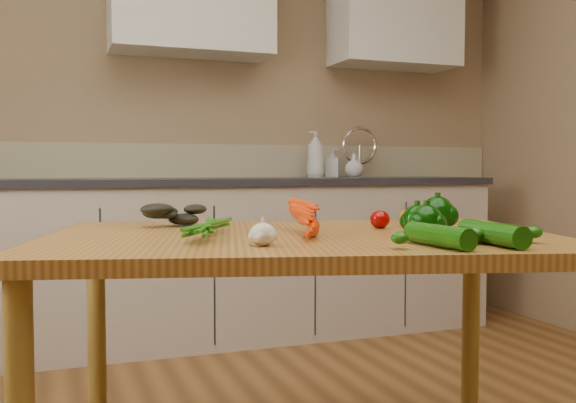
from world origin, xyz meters
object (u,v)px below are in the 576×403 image
Objects in this scene: carrot_bunch at (275,223)px; leafy_greens at (177,211)px; soap_bottle_a at (316,154)px; pepper_b at (437,214)px; soap_bottle_c at (354,165)px; tomato_c at (419,218)px; table at (302,264)px; tomato_b at (409,218)px; pepper_c at (426,222)px; tomato_a at (380,219)px; zucchini_b at (439,236)px; garlic_bulb at (263,234)px; zucchini_a at (492,233)px; pepper_a at (417,220)px; soap_bottle_b at (333,163)px.

leafy_greens is (-0.21, 0.35, 0.02)m from carrot_bunch.
pepper_b is (-0.42, -1.95, -0.22)m from soap_bottle_a.
soap_bottle_c is 2.06× the size of tomato_c.
table is 22.93× the size of tomato_c.
tomato_b is (-0.43, -1.81, -0.24)m from soap_bottle_a.
leafy_greens reaches higher than pepper_c.
leafy_greens is 0.64m from tomato_a.
soap_bottle_c is 2.45m from zucchini_b.
leafy_greens reaches higher than table.
leafy_greens is 2.32× the size of pepper_c.
garlic_bulb is 0.28× the size of zucchini_a.
tomato_c is at bearing 63.98° from zucchini_b.
table is at bearing -174.18° from tomato_c.
table is at bearing 117.34° from zucchini_b.
tomato_a is at bearing 93.06° from pepper_a.
soap_bottle_b is 0.67× the size of carrot_bunch.
soap_bottle_a is at bearing 79.25° from carrot_bunch.
pepper_c is (0.56, -0.56, -0.01)m from leafy_greens.
zucchini_b is at bearing -38.88° from carrot_bunch.
tomato_a is (0.58, -0.27, -0.02)m from leafy_greens.
carrot_bunch reaches higher than garlic_bulb.
tomato_a is at bearing 162.98° from tomato_c.
pepper_a is 0.20m from tomato_c.
soap_bottle_b is 1.22× the size of soap_bottle_c.
tomato_b reaches higher than table.
pepper_c reaches higher than zucchini_a.
tomato_c is (-0.57, -1.92, -0.19)m from soap_bottle_b.
soap_bottle_c is 2.17m from pepper_a.
soap_bottle_c is at bearing 66.24° from tomato_a.
pepper_b is 0.43× the size of zucchini_a.
soap_bottle_a is at bearing 73.35° from tomato_a.
pepper_c is at bearing 40.61° from soap_bottle_a.
tomato_a is (-0.80, -1.82, -0.18)m from soap_bottle_c.
pepper_a is (0.59, -0.47, -0.01)m from leafy_greens.
soap_bottle_b is (0.98, 1.97, 0.31)m from table.
soap_bottle_c is 1.75× the size of pepper_a.
pepper_a is 0.25m from tomato_b.
soap_bottle_a is at bearing 54.12° from leafy_greens.
tomato_c is at bearing 82.03° from zucchini_a.
zucchini_a is (-0.63, -2.36, -0.19)m from soap_bottle_b.
soap_bottle_a is at bearing 74.42° from zucchini_b.
pepper_b is (0.61, 0.17, 0.02)m from garlic_bulb.
soap_bottle_a reaches higher than soap_bottle_c.
tomato_b is (0.49, 0.10, -0.01)m from carrot_bunch.
tomato_b is at bearing 82.94° from zucchini_a.
soap_bottle_a is at bearing 76.60° from tomato_b.
pepper_b is 0.36m from zucchini_a.
pepper_a is 0.14m from pepper_b.
leafy_greens reaches higher than zucchini_b.
tomato_c reaches higher than tomato_b.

